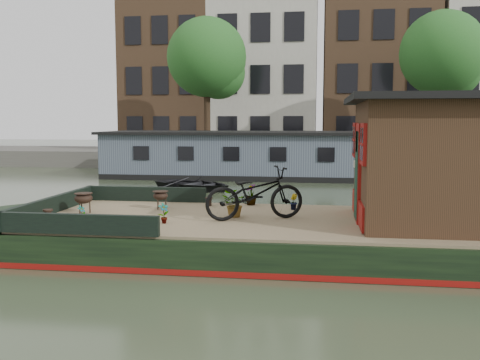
# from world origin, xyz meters

# --- Properties ---
(ground) EXTENTS (120.00, 120.00, 0.00)m
(ground) POSITION_xyz_m (0.00, 0.00, 0.00)
(ground) COLOR #343D27
(ground) RESTS_ON ground
(houseboat_hull) EXTENTS (14.01, 4.02, 0.60)m
(houseboat_hull) POSITION_xyz_m (-1.33, 0.00, 0.27)
(houseboat_hull) COLOR black
(houseboat_hull) RESTS_ON ground
(houseboat_deck) EXTENTS (11.80, 3.80, 0.05)m
(houseboat_deck) POSITION_xyz_m (0.00, 0.00, 0.62)
(houseboat_deck) COLOR #806F4F
(houseboat_deck) RESTS_ON houseboat_hull
(bow_bulwark) EXTENTS (3.00, 4.00, 0.35)m
(bow_bulwark) POSITION_xyz_m (-5.07, 0.00, 0.82)
(bow_bulwark) COLOR black
(bow_bulwark) RESTS_ON houseboat_deck
(cabin) EXTENTS (4.00, 3.50, 2.42)m
(cabin) POSITION_xyz_m (2.19, 0.00, 1.88)
(cabin) COLOR black
(cabin) RESTS_ON houseboat_deck
(bicycle) EXTENTS (2.11, 1.43, 1.05)m
(bicycle) POSITION_xyz_m (-1.58, -0.12, 1.17)
(bicycle) COLOR black
(bicycle) RESTS_ON houseboat_deck
(potted_plant_a) EXTENTS (0.25, 0.25, 0.40)m
(potted_plant_a) POSITION_xyz_m (-3.25, -0.78, 0.85)
(potted_plant_a) COLOR #9D4C2D
(potted_plant_a) RESTS_ON houseboat_deck
(potted_plant_b) EXTENTS (0.21, 0.23, 0.35)m
(potted_plant_b) POSITION_xyz_m (-0.87, 1.20, 0.83)
(potted_plant_b) COLOR maroon
(potted_plant_b) RESTS_ON houseboat_deck
(potted_plant_c) EXTENTS (0.49, 0.42, 0.54)m
(potted_plant_c) POSITION_xyz_m (-2.04, 0.08, 0.92)
(potted_plant_c) COLOR brown
(potted_plant_c) RESTS_ON houseboat_deck
(potted_plant_d) EXTENTS (0.37, 0.37, 0.49)m
(potted_plant_d) POSITION_xyz_m (-1.88, 1.70, 0.89)
(potted_plant_d) COLOR maroon
(potted_plant_d) RESTS_ON houseboat_deck
(potted_plant_e) EXTENTS (0.18, 0.21, 0.34)m
(potted_plant_e) POSITION_xyz_m (-4.84, -0.93, 0.82)
(potted_plant_e) COLOR brown
(potted_plant_e) RESTS_ON houseboat_deck
(brazier_front) EXTENTS (0.41, 0.41, 0.43)m
(brazier_front) POSITION_xyz_m (-5.26, 0.10, 0.87)
(brazier_front) COLOR black
(brazier_front) RESTS_ON houseboat_deck
(brazier_rear) EXTENTS (0.49, 0.49, 0.40)m
(brazier_rear) POSITION_xyz_m (-3.81, 0.87, 0.85)
(brazier_rear) COLOR black
(brazier_rear) RESTS_ON houseboat_deck
(bollard_port) EXTENTS (0.17, 0.17, 0.20)m
(bollard_port) POSITION_xyz_m (-2.82, 1.41, 0.75)
(bollard_port) COLOR black
(bollard_port) RESTS_ON houseboat_deck
(bollard_stbd) EXTENTS (0.19, 0.19, 0.22)m
(bollard_stbd) POSITION_xyz_m (-5.60, -0.80, 0.76)
(bollard_stbd) COLOR black
(bollard_stbd) RESTS_ON houseboat_deck
(dinghy) EXTENTS (3.91, 3.49, 0.67)m
(dinghy) POSITION_xyz_m (-4.97, 9.14, 0.33)
(dinghy) COLOR black
(dinghy) RESTS_ON ground
(far_houseboat) EXTENTS (20.40, 4.40, 2.11)m
(far_houseboat) POSITION_xyz_m (0.00, 14.00, 0.97)
(far_houseboat) COLOR #515D6C
(far_houseboat) RESTS_ON ground
(quay) EXTENTS (60.00, 6.00, 0.90)m
(quay) POSITION_xyz_m (0.00, 20.50, 0.45)
(quay) COLOR #47443F
(quay) RESTS_ON ground
(townhouse_row) EXTENTS (27.25, 8.00, 16.50)m
(townhouse_row) POSITION_xyz_m (0.15, 27.50, 7.90)
(townhouse_row) COLOR brown
(townhouse_row) RESTS_ON ground
(tree_left) EXTENTS (4.40, 4.40, 7.40)m
(tree_left) POSITION_xyz_m (-6.36, 19.07, 5.89)
(tree_left) COLOR #332316
(tree_left) RESTS_ON quay
(tree_right) EXTENTS (4.40, 4.40, 7.40)m
(tree_right) POSITION_xyz_m (6.14, 19.07, 5.89)
(tree_right) COLOR #332316
(tree_right) RESTS_ON quay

